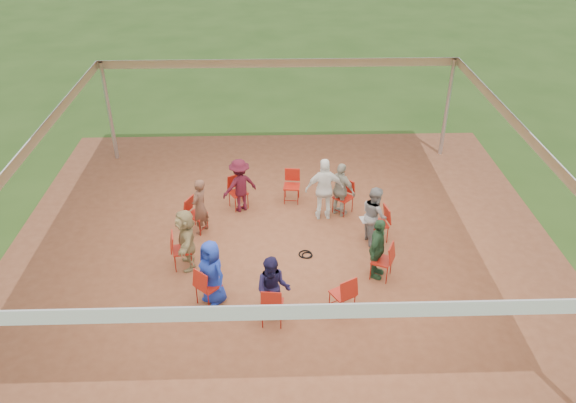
{
  "coord_description": "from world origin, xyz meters",
  "views": [
    {
      "loc": [
        -0.22,
        -10.56,
        7.86
      ],
      "look_at": [
        0.11,
        0.3,
        1.21
      ],
      "focal_mm": 35.0,
      "sensor_mm": 36.0,
      "label": 1
    }
  ],
  "objects_px": {
    "chair_8": "(342,294)",
    "person_seated_4": "(186,239)",
    "cable_coil": "(306,255)",
    "chair_2": "(292,187)",
    "chair_5": "(182,250)",
    "laptop": "(368,217)",
    "person_seated_0": "(374,215)",
    "person_seated_7": "(377,249)",
    "chair_1": "(343,197)",
    "person_seated_2": "(240,185)",
    "standing_person": "(325,189)",
    "chair_4": "(197,215)",
    "chair_0": "(378,224)",
    "person_seated_6": "(273,289)",
    "person_seated_1": "(341,190)",
    "chair_3": "(238,193)",
    "person_seated_5": "(212,272)",
    "chair_9": "(382,261)",
    "chair_7": "(272,305)",
    "chair_6": "(208,286)",
    "person_seated_3": "(200,207)"
  },
  "relations": [
    {
      "from": "chair_8",
      "to": "person_seated_4",
      "type": "distance_m",
      "value": 3.65
    },
    {
      "from": "cable_coil",
      "to": "chair_2",
      "type": "bearing_deg",
      "value": 95.87
    },
    {
      "from": "chair_5",
      "to": "laptop",
      "type": "height_order",
      "value": "chair_5"
    },
    {
      "from": "person_seated_0",
      "to": "person_seated_7",
      "type": "bearing_deg",
      "value": 162.0
    },
    {
      "from": "chair_1",
      "to": "person_seated_4",
      "type": "xyz_separation_m",
      "value": [
        -3.71,
        -2.13,
        0.28
      ]
    },
    {
      "from": "person_seated_2",
      "to": "chair_1",
      "type": "bearing_deg",
      "value": 146.1
    },
    {
      "from": "standing_person",
      "to": "person_seated_0",
      "type": "bearing_deg",
      "value": 133.73
    },
    {
      "from": "chair_4",
      "to": "standing_person",
      "type": "xyz_separation_m",
      "value": [
        3.16,
        0.5,
        0.38
      ]
    },
    {
      "from": "chair_0",
      "to": "person_seated_6",
      "type": "xyz_separation_m",
      "value": [
        -2.52,
        -2.63,
        0.28
      ]
    },
    {
      "from": "chair_1",
      "to": "chair_4",
      "type": "height_order",
      "value": "same"
    },
    {
      "from": "standing_person",
      "to": "chair_0",
      "type": "bearing_deg",
      "value": 137.31
    },
    {
      "from": "chair_0",
      "to": "person_seated_1",
      "type": "height_order",
      "value": "person_seated_1"
    },
    {
      "from": "chair_2",
      "to": "laptop",
      "type": "distance_m",
      "value": 2.57
    },
    {
      "from": "chair_4",
      "to": "person_seated_1",
      "type": "xyz_separation_m",
      "value": [
        3.58,
        0.64,
        0.28
      ]
    },
    {
      "from": "person_seated_7",
      "to": "standing_person",
      "type": "relative_size",
      "value": 0.88
    },
    {
      "from": "chair_0",
      "to": "chair_3",
      "type": "relative_size",
      "value": 1.0
    },
    {
      "from": "chair_5",
      "to": "person_seated_0",
      "type": "xyz_separation_m",
      "value": [
        4.41,
        0.88,
        0.28
      ]
    },
    {
      "from": "chair_1",
      "to": "person_seated_5",
      "type": "relative_size",
      "value": 0.62
    },
    {
      "from": "chair_9",
      "to": "person_seated_6",
      "type": "xyz_separation_m",
      "value": [
        -2.35,
        -1.21,
        0.28
      ]
    },
    {
      "from": "chair_2",
      "to": "person_seated_6",
      "type": "relative_size",
      "value": 0.62
    },
    {
      "from": "chair_5",
      "to": "person_seated_7",
      "type": "relative_size",
      "value": 0.62
    },
    {
      "from": "person_seated_1",
      "to": "chair_7",
      "type": "bearing_deg",
      "value": 108.5
    },
    {
      "from": "chair_7",
      "to": "person_seated_2",
      "type": "xyz_separation_m",
      "value": [
        -0.8,
        4.2,
        0.28
      ]
    },
    {
      "from": "chair_5",
      "to": "standing_person",
      "type": "xyz_separation_m",
      "value": [
        3.33,
        1.92,
        0.38
      ]
    },
    {
      "from": "person_seated_6",
      "to": "chair_5",
      "type": "bearing_deg",
      "value": 146.1
    },
    {
      "from": "chair_2",
      "to": "chair_5",
      "type": "distance_m",
      "value": 3.74
    },
    {
      "from": "chair_3",
      "to": "chair_7",
      "type": "bearing_deg",
      "value": 72.0
    },
    {
      "from": "chair_0",
      "to": "chair_4",
      "type": "xyz_separation_m",
      "value": [
        -4.36,
        0.51,
        0.0
      ]
    },
    {
      "from": "person_seated_2",
      "to": "person_seated_5",
      "type": "relative_size",
      "value": 1.0
    },
    {
      "from": "person_seated_2",
      "to": "laptop",
      "type": "xyz_separation_m",
      "value": [
        3.06,
        -1.51,
        -0.05
      ]
    },
    {
      "from": "person_seated_2",
      "to": "chair_3",
      "type": "bearing_deg",
      "value": -90.0
    },
    {
      "from": "person_seated_6",
      "to": "laptop",
      "type": "xyz_separation_m",
      "value": [
        2.24,
        2.57,
        -0.05
      ]
    },
    {
      "from": "chair_2",
      "to": "person_seated_1",
      "type": "xyz_separation_m",
      "value": [
        1.22,
        -0.68,
        0.28
      ]
    },
    {
      "from": "person_seated_4",
      "to": "chair_9",
      "type": "bearing_deg",
      "value": 71.5
    },
    {
      "from": "chair_4",
      "to": "chair_8",
      "type": "xyz_separation_m",
      "value": [
        3.23,
        -2.98,
        0.0
      ]
    },
    {
      "from": "chair_2",
      "to": "person_seated_4",
      "type": "distance_m",
      "value": 3.65
    },
    {
      "from": "chair_8",
      "to": "chair_9",
      "type": "relative_size",
      "value": 1.0
    },
    {
      "from": "chair_2",
      "to": "cable_coil",
      "type": "bearing_deg",
      "value": 102.56
    },
    {
      "from": "chair_1",
      "to": "person_seated_7",
      "type": "height_order",
      "value": "person_seated_7"
    },
    {
      "from": "chair_6",
      "to": "person_seated_2",
      "type": "bearing_deg",
      "value": 124.89
    },
    {
      "from": "chair_6",
      "to": "person_seated_2",
      "type": "xyz_separation_m",
      "value": [
        0.49,
        3.61,
        0.28
      ]
    },
    {
      "from": "person_seated_0",
      "to": "chair_3",
      "type": "bearing_deg",
      "value": 52.89
    },
    {
      "from": "person_seated_1",
      "to": "person_seated_2",
      "type": "bearing_deg",
      "value": 36.0
    },
    {
      "from": "chair_8",
      "to": "person_seated_3",
      "type": "xyz_separation_m",
      "value": [
        -3.12,
        2.93,
        0.28
      ]
    },
    {
      "from": "person_seated_3",
      "to": "laptop",
      "type": "distance_m",
      "value": 4.01
    },
    {
      "from": "chair_0",
      "to": "person_seated_7",
      "type": "relative_size",
      "value": 0.62
    },
    {
      "from": "person_seated_5",
      "to": "standing_person",
      "type": "bearing_deg",
      "value": 93.08
    },
    {
      "from": "chair_1",
      "to": "person_seated_3",
      "type": "relative_size",
      "value": 0.62
    },
    {
      "from": "person_seated_7",
      "to": "standing_person",
      "type": "distance_m",
      "value": 2.56
    },
    {
      "from": "chair_2",
      "to": "person_seated_7",
      "type": "height_order",
      "value": "person_seated_7"
    }
  ]
}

